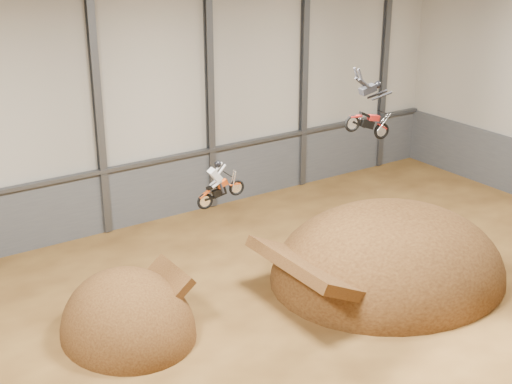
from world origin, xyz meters
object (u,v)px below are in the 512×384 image
(landing_ramp, at_px, (387,275))
(fmx_rider_a, at_px, (222,179))
(fmx_rider_b, at_px, (366,105))
(takeoff_ramp, at_px, (129,333))

(landing_ramp, relative_size, fmx_rider_a, 5.50)
(fmx_rider_a, bearing_deg, fmx_rider_b, -11.59)
(fmx_rider_b, bearing_deg, takeoff_ramp, 174.29)
(takeoff_ramp, bearing_deg, fmx_rider_b, -14.88)
(fmx_rider_a, bearing_deg, takeoff_ramp, 171.83)
(landing_ramp, bearing_deg, takeoff_ramp, 169.85)
(takeoff_ramp, xyz_separation_m, fmx_rider_b, (10.08, -2.68, 8.83))
(fmx_rider_a, height_order, fmx_rider_b, fmx_rider_b)
(takeoff_ramp, distance_m, fmx_rider_a, 7.54)
(takeoff_ramp, relative_size, fmx_rider_a, 2.94)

